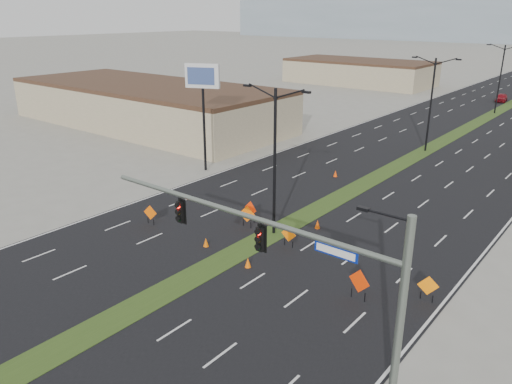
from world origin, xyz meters
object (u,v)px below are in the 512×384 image
Objects in this scene: car_left at (502,98)px; pole_sign_west at (203,84)px; construction_sign_2 at (250,210)px; construction_sign_3 at (289,235)px; construction_sign_4 at (359,282)px; construction_sign_1 at (247,215)px; cone_2 at (317,224)px; signal_mast at (296,260)px; cone_3 at (335,174)px; construction_sign_5 at (428,287)px; construction_sign_0 at (150,213)px; streetlight_1 at (431,102)px; streetlight_2 at (500,77)px; streetlight_0 at (275,158)px; cone_0 at (248,263)px; cone_1 at (206,242)px.

pole_sign_west is at bearing -108.54° from car_left.
pole_sign_west reaches higher than construction_sign_2.
construction_sign_3 is 0.80× the size of construction_sign_4.
construction_sign_1 is 5.04m from cone_2.
cone_3 is at bearing 116.14° from signal_mast.
construction_sign_5 reaches higher than car_left.
construction_sign_1 is at bearing 165.56° from construction_sign_3.
construction_sign_5 is (19.40, 2.47, 0.02)m from construction_sign_0.
streetlight_2 is (0.00, 28.00, 0.00)m from streetlight_1.
streetlight_0 is (-8.56, 10.00, 0.63)m from signal_mast.
cone_0 is (9.63, -0.62, -0.53)m from construction_sign_0.
streetlight_1 is 27.92m from construction_sign_2.
cone_1 is at bearing 152.72° from signal_mast.
construction_sign_2 is at bearing -155.57° from cone_2.
streetlight_0 is 6.95× the size of construction_sign_3.
construction_sign_5 is 2.38× the size of cone_3.
streetlight_2 is (-8.56, 66.00, 0.63)m from signal_mast.
construction_sign_0 is at bearing -151.47° from streetlight_0.
car_left is (-2.00, 67.83, -4.73)m from streetlight_0.
construction_sign_4 is (8.61, -60.00, -4.36)m from streetlight_2.
construction_sign_5 is (11.50, -57.82, -4.55)m from streetlight_2.
signal_mast is 38.96m from streetlight_1.
construction_sign_3 is at bearing 167.92° from construction_sign_4.
streetlight_2 reaches higher than cone_0.
signal_mast is 12.92m from cone_1.
streetlight_2 is at bearing 94.81° from construction_sign_2.
signal_mast is 7.07m from construction_sign_4.
construction_sign_4 is at bearing -81.84° from streetlight_2.
cone_0 is at bearing -6.66° from cone_1.
streetlight_1 is at bearing -90.00° from streetlight_2.
cone_0 is (1.73, -4.91, -5.10)m from streetlight_0.
construction_sign_2 is at bearing 128.04° from cone_0.
car_left is at bearing 89.10° from construction_sign_3.
car_left is 61.80m from pole_sign_west.
streetlight_1 is 0.99× the size of pole_sign_west.
construction_sign_2 is (-11.11, 10.56, -3.85)m from signal_mast.
construction_sign_2 is at bearing 136.43° from signal_mast.
streetlight_2 is 2.49× the size of car_left.
construction_sign_0 is 2.28× the size of cone_2.
cone_0 is 1.00× the size of cone_2.
cone_3 is at bearing -94.18° from streetlight_2.
signal_mast is at bearing -60.26° from pole_sign_west.
cone_0 is 19.25m from cone_3.
cone_1 is at bearing 173.34° from cone_0.
construction_sign_1 is at bearing 89.04° from cone_1.
streetlight_1 is at bearing 67.41° from construction_sign_1.
car_left is 2.72× the size of construction_sign_5.
streetlight_2 is at bearing 51.60° from pole_sign_west.
cone_3 is at bearing 60.38° from construction_sign_0.
signal_mast is 11.31× the size of construction_sign_3.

